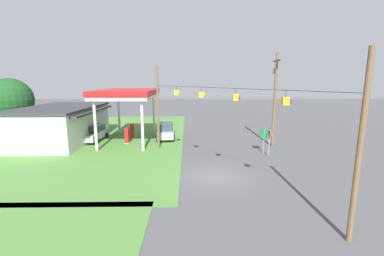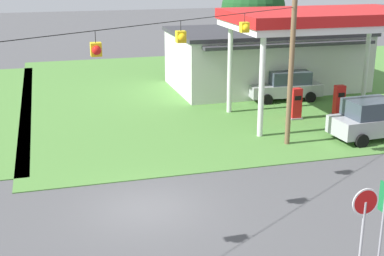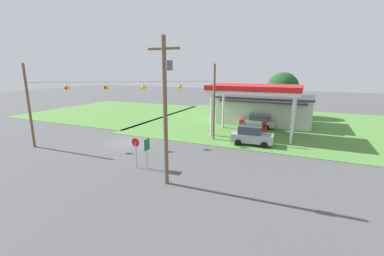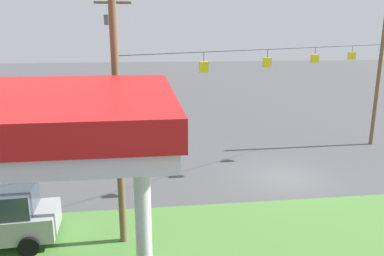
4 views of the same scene
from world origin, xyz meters
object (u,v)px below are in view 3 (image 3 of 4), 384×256
(gas_station_canopy, at_px, (255,90))
(tree_behind_station, at_px, (283,88))
(fuel_pump_near, at_px, (242,127))
(stop_sign_roadside, at_px, (136,146))
(route_sign, at_px, (147,148))
(fuel_pump_far, at_px, (264,129))
(utility_pole_main, at_px, (166,105))
(gas_station_store, at_px, (265,109))
(car_at_pumps_rear, at_px, (258,121))
(car_at_pumps_front, at_px, (252,135))

(gas_station_canopy, distance_m, tree_behind_station, 14.53)
(gas_station_canopy, distance_m, fuel_pump_near, 4.72)
(stop_sign_roadside, distance_m, route_sign, 0.90)
(stop_sign_roadside, bearing_deg, fuel_pump_far, -118.27)
(gas_station_canopy, xyz_separation_m, utility_pole_main, (-2.70, -15.75, 0.04))
(gas_station_canopy, xyz_separation_m, fuel_pump_near, (-1.32, -0.00, -4.53))
(gas_station_store, relative_size, car_at_pumps_rear, 2.75)
(gas_station_canopy, distance_m, car_at_pumps_rear, 6.03)
(stop_sign_roadside, relative_size, route_sign, 1.04)
(stop_sign_roadside, distance_m, tree_behind_station, 29.90)
(car_at_pumps_front, xyz_separation_m, stop_sign_roadside, (-7.02, -10.12, 0.80))
(fuel_pump_near, relative_size, car_at_pumps_rear, 0.38)
(route_sign, bearing_deg, fuel_pump_far, 64.04)
(gas_station_canopy, distance_m, stop_sign_roadside, 15.98)
(gas_station_store, bearing_deg, fuel_pump_near, -100.73)
(car_at_pumps_front, distance_m, route_sign, 11.65)
(car_at_pumps_rear, bearing_deg, fuel_pump_near, 76.46)
(car_at_pumps_front, height_order, tree_behind_station, tree_behind_station)
(gas_station_store, xyz_separation_m, car_at_pumps_front, (0.53, -11.94, -0.99))
(gas_station_store, xyz_separation_m, car_at_pumps_rear, (-0.21, -3.71, -1.05))
(stop_sign_roadside, bearing_deg, tree_behind_station, -105.88)
(gas_station_canopy, bearing_deg, fuel_pump_far, -0.06)
(car_at_pumps_front, bearing_deg, fuel_pump_far, 77.44)
(utility_pole_main, height_order, tree_behind_station, utility_pole_main)
(fuel_pump_far, height_order, stop_sign_roadside, stop_sign_roadside)
(car_at_pumps_rear, xyz_separation_m, tree_behind_station, (1.86, 10.29, 3.69))
(fuel_pump_near, bearing_deg, gas_station_canopy, 0.06)
(fuel_pump_near, xyz_separation_m, utility_pole_main, (-1.38, -15.75, 4.57))
(fuel_pump_near, bearing_deg, gas_station_store, 79.27)
(route_sign, bearing_deg, fuel_pump_near, 73.43)
(gas_station_store, xyz_separation_m, route_sign, (-5.64, -21.79, -0.29))
(gas_station_canopy, height_order, car_at_pumps_front, gas_station_canopy)
(gas_station_canopy, xyz_separation_m, stop_sign_roadside, (-6.33, -14.24, -3.55))
(fuel_pump_far, xyz_separation_m, car_at_pumps_rear, (-1.37, 4.11, 0.12))
(gas_station_store, bearing_deg, car_at_pumps_front, -87.46)
(car_at_pumps_rear, height_order, utility_pole_main, utility_pole_main)
(gas_station_canopy, xyz_separation_m, route_sign, (-5.48, -13.98, -3.65))
(fuel_pump_near, distance_m, route_sign, 14.61)
(fuel_pump_near, bearing_deg, tree_behind_station, 77.72)
(fuel_pump_far, height_order, tree_behind_station, tree_behind_station)
(gas_station_canopy, relative_size, gas_station_store, 0.80)
(tree_behind_station, bearing_deg, gas_station_store, -104.09)
(utility_pole_main, distance_m, tree_behind_station, 30.49)
(gas_station_canopy, xyz_separation_m, car_at_pumps_rear, (-0.05, 4.11, -4.41))
(gas_station_canopy, bearing_deg, tree_behind_station, 82.83)
(stop_sign_roadside, bearing_deg, gas_station_canopy, -113.98)
(gas_station_store, bearing_deg, utility_pole_main, -96.92)
(fuel_pump_near, bearing_deg, route_sign, -106.57)
(gas_station_canopy, height_order, fuel_pump_far, gas_station_canopy)
(gas_station_store, height_order, route_sign, gas_station_store)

